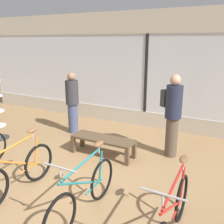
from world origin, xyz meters
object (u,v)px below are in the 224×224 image
at_px(bicycle_left, 17,172).
at_px(customer_by_window, 72,102).
at_px(display_bench, 103,141).
at_px(bicycle_far_right, 172,217).
at_px(customer_near_rack, 173,113).
at_px(bicycle_right, 84,193).

bearing_deg(bicycle_left, customer_by_window, 108.22).
bearing_deg(bicycle_left, display_bench, 74.36).
height_order(bicycle_far_right, customer_near_rack, customer_near_rack).
distance_m(bicycle_left, bicycle_right, 1.27).
bearing_deg(display_bench, customer_near_rack, 27.63).
bearing_deg(bicycle_right, customer_near_rack, 77.64).
bearing_deg(bicycle_far_right, customer_near_rack, 105.28).
xyz_separation_m(bicycle_far_right, customer_near_rack, (-0.67, 2.44, 0.58)).
height_order(display_bench, customer_near_rack, customer_near_rack).
height_order(display_bench, customer_by_window, customer_by_window).
height_order(bicycle_far_right, customer_by_window, customer_by_window).
bearing_deg(customer_near_rack, display_bench, -152.37).
xyz_separation_m(bicycle_left, bicycle_right, (1.27, 0.03, 0.00)).
xyz_separation_m(display_bench, customer_near_rack, (1.30, 0.68, 0.62)).
xyz_separation_m(bicycle_left, bicycle_far_right, (2.49, 0.10, 0.00)).
bearing_deg(bicycle_far_right, display_bench, 138.17).
distance_m(bicycle_left, customer_near_rack, 3.18).
distance_m(customer_near_rack, customer_by_window, 2.73).
distance_m(bicycle_far_right, customer_by_window, 4.31).
distance_m(bicycle_right, bicycle_far_right, 1.22).
bearing_deg(customer_near_rack, bicycle_right, -102.36).
xyz_separation_m(bicycle_right, customer_by_window, (-2.17, 2.70, 0.48)).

